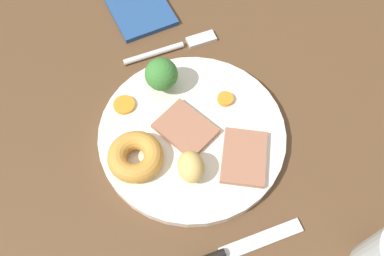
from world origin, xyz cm
name	(u,v)px	position (x,y,z in cm)	size (l,w,h in cm)	color
dining_table	(180,126)	(0.00, 0.00, 1.80)	(120.00, 84.00, 3.60)	brown
dinner_plate	(192,134)	(3.10, 0.74, 4.30)	(25.17, 25.17, 1.40)	silver
meat_slice_main	(186,129)	(2.59, 0.04, 5.40)	(7.36, 5.65, 0.80)	#9E664C
meat_slice_under	(244,157)	(9.06, 5.71, 5.40)	(7.69, 5.59, 0.80)	#9E664C
yorkshire_pudding	(135,157)	(4.68, -7.42, 6.23)	(7.11, 7.11, 2.47)	#C68938
roast_potato_left	(191,167)	(8.63, -1.37, 6.84)	(4.14, 3.32, 3.68)	#D8B260
carrot_coin_front	(124,105)	(-3.88, -6.70, 5.24)	(2.97, 2.97, 0.48)	orange
carrot_coin_back	(224,97)	(-0.35, 6.77, 5.33)	(2.22, 2.22, 0.67)	orange
broccoli_floret	(161,75)	(-5.12, -0.74, 7.90)	(4.56, 4.56, 5.26)	#8CB766
fork	(172,48)	(-12.16, 2.96, 3.99)	(2.15, 15.29, 0.90)	silver
knife	(217,256)	(19.24, -1.90, 4.05)	(1.82, 18.52, 1.20)	black
folded_napkin	(140,9)	(-21.54, 0.59, 4.00)	(11.00, 9.00, 0.80)	navy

